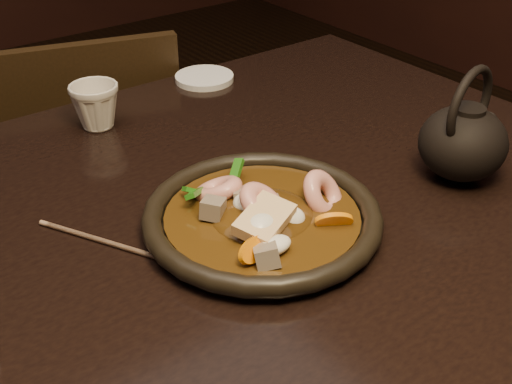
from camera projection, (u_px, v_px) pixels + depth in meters
table at (106, 308)px, 0.82m from camera, size 1.60×0.90×0.75m
chair at (96, 186)px, 1.49m from camera, size 0.49×0.49×0.83m
plate at (262, 218)px, 0.82m from camera, size 0.31×0.31×0.03m
stirfry at (264, 214)px, 0.82m from camera, size 0.21×0.22×0.07m
saucer_right at (204, 78)px, 1.25m from camera, size 0.11×0.11×0.01m
tea_cup at (96, 105)px, 1.06m from camera, size 0.10×0.10×0.08m
chopsticks at (116, 245)px, 0.80m from camera, size 0.12×0.21×0.01m
teapot at (464, 139)px, 0.91m from camera, size 0.15×0.12×0.17m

